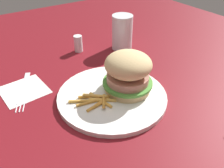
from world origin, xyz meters
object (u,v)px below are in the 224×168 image
object	(u,v)px
napkin	(24,90)
fork	(24,90)
sandwich	(128,72)
salt_shaker	(78,44)
plate	(112,96)
fries_pile	(96,100)
drink_glass	(122,34)

from	to	relation	value
napkin	fork	world-z (taller)	fork
sandwich	salt_shaker	size ratio (longest dim) A/B	2.25
sandwich	plate	bearing A→B (deg)	172.70
fries_pile	salt_shaker	world-z (taller)	salt_shaker
fries_pile	fork	world-z (taller)	fries_pile
sandwich	fork	bearing A→B (deg)	144.00
salt_shaker	fork	bearing A→B (deg)	-150.90
napkin	drink_glass	world-z (taller)	drink_glass
fork	drink_glass	world-z (taller)	drink_glass
fries_pile	drink_glass	size ratio (longest dim) A/B	0.86
sandwich	fork	world-z (taller)	sandwich
fork	plate	bearing A→B (deg)	-41.13
plate	salt_shaker	xyz separation A→B (m)	(0.05, 0.28, 0.02)
plate	fork	bearing A→B (deg)	138.87
fries_pile	salt_shaker	distance (m)	0.30
plate	napkin	size ratio (longest dim) A/B	2.45
fries_pile	drink_glass	world-z (taller)	drink_glass
plate	fries_pile	bearing A→B (deg)	-174.86
napkin	salt_shaker	world-z (taller)	salt_shaker
fries_pile	napkin	xyz separation A→B (m)	(-0.13, 0.16, -0.02)
plate	fork	xyz separation A→B (m)	(-0.17, 0.15, -0.00)
fries_pile	fork	bearing A→B (deg)	128.84
fork	sandwich	bearing A→B (deg)	-36.00
napkin	drink_glass	bearing A→B (deg)	9.63
napkin	fork	bearing A→B (deg)	-113.86
napkin	salt_shaker	distance (m)	0.26
sandwich	napkin	size ratio (longest dim) A/B	1.13
napkin	plate	bearing A→B (deg)	-41.51
fork	salt_shaker	xyz separation A→B (m)	(0.22, 0.12, 0.02)
sandwich	fries_pile	distance (m)	0.10
fries_pile	drink_glass	bearing A→B (deg)	43.19
sandwich	fries_pile	bearing A→B (deg)	179.28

